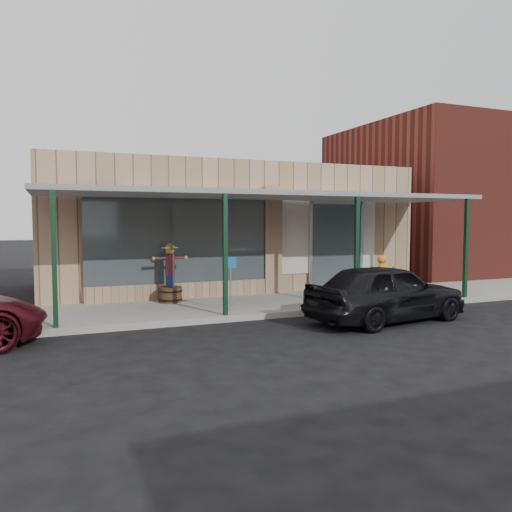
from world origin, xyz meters
name	(u,v)px	position (x,y,z in m)	size (l,w,h in m)	color
ground	(340,334)	(0.00, 0.00, 0.00)	(120.00, 120.00, 0.00)	black
sidewalk	(271,304)	(0.00, 3.60, 0.07)	(40.00, 3.20, 0.15)	gray
storefront	(219,228)	(0.00, 8.16, 2.09)	(12.00, 6.25, 4.20)	tan
awning	(271,197)	(0.00, 3.56, 3.01)	(12.00, 3.00, 3.04)	slate
block_buildings_near	(260,185)	(2.01, 9.20, 3.77)	(61.00, 8.00, 8.00)	maroon
barrel_scarecrow	(170,282)	(-2.60, 4.49, 0.70)	(0.96, 0.80, 1.62)	#4B341E
barrel_pumpkin	(377,288)	(3.04, 2.95, 0.43)	(0.86, 0.86, 0.80)	#4B341E
handicap_sign	(231,276)	(-1.50, 2.63, 1.01)	(0.26, 0.12, 1.33)	gray
parked_sedan	(387,292)	(1.68, 0.70, 0.69)	(4.26, 2.24, 1.52)	black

